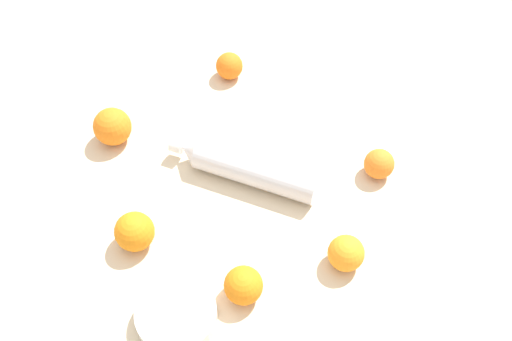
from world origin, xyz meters
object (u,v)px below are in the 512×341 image
orange_4 (229,66)px  ceramic_bowl (177,316)px  water_bottle (246,167)px  orange_0 (346,253)px  orange_2 (112,127)px  orange_1 (243,285)px  orange_3 (135,232)px  orange_5 (379,164)px

orange_4 → ceramic_bowl: bearing=175.0°
water_bottle → orange_0: bearing=154.3°
orange_2 → orange_4: bearing=-48.6°
orange_1 → orange_2: bearing=39.2°
orange_4 → orange_0: bearing=-154.2°
orange_4 → ceramic_bowl: size_ratio=0.46×
orange_0 → orange_2: 0.54m
ceramic_bowl → orange_2: bearing=23.7°
orange_1 → orange_4: 0.55m
orange_2 → orange_3: bearing=-161.2°
water_bottle → orange_0: (-0.19, -0.18, 0.00)m
orange_0 → orange_4: 0.53m
orange_1 → orange_5: 0.37m
orange_1 → orange_3: 0.22m
orange_3 → orange_5: size_ratio=1.21×
orange_5 → ceramic_bowl: 0.49m
orange_3 → orange_1: bearing=-116.4°
orange_4 → ceramic_bowl: orange_4 is taller
orange_4 → water_bottle: bearing=-170.2°
orange_4 → orange_5: 0.42m
water_bottle → orange_2: orange_2 is taller
orange_5 → orange_4: bearing=48.5°
orange_1 → orange_3: orange_3 is taller
orange_3 → ceramic_bowl: orange_3 is taller
water_bottle → orange_2: (0.09, 0.28, 0.01)m
orange_1 → orange_2: orange_2 is taller
orange_0 → orange_4: size_ratio=1.07×
orange_0 → orange_3: size_ratio=0.90×
water_bottle → orange_5: bearing=-155.9°
orange_3 → orange_0: bearing=-94.7°
orange_0 → orange_5: (0.21, -0.08, -0.00)m
orange_0 → ceramic_bowl: size_ratio=0.49×
orange_1 → orange_5: (0.27, -0.26, -0.00)m
orange_3 → orange_5: bearing=-69.0°
orange_2 → orange_4: (0.20, -0.23, -0.01)m
ceramic_bowl → orange_3: bearing=31.2°
orange_4 → orange_5: bearing=-131.5°
water_bottle → ceramic_bowl: water_bottle is taller
water_bottle → orange_1: bearing=111.2°
orange_5 → ceramic_bowl: bearing=131.7°
orange_1 → orange_5: orange_1 is taller
water_bottle → orange_3: bearing=58.8°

